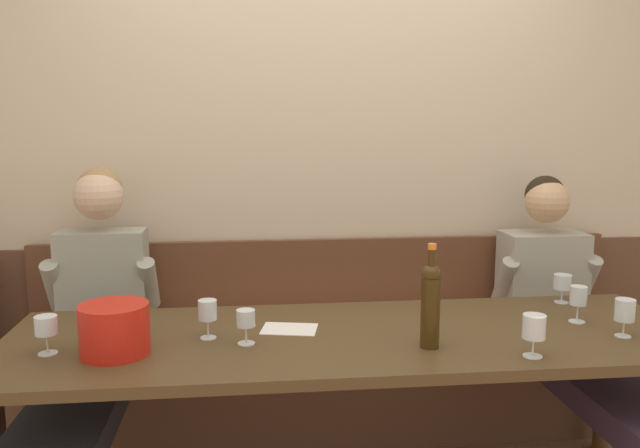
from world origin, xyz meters
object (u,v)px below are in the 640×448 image
wine_glass_right_end (578,298)px  person_right_seat (87,338)px  person_center_left_seat (574,325)px  wine_glass_center_rear (46,327)px  ice_bucket (115,329)px  wine_glass_by_bottle (534,329)px  wine_bottle_clear_water (431,302)px  wine_glass_mid_left (563,283)px  dining_table (354,351)px  wine_glass_left_end (626,311)px  wine_glass_near_bucket (208,311)px  wine_glass_center_front (246,320)px  wall_bench (331,377)px

wine_glass_right_end → person_right_seat: bearing=171.9°
person_center_left_seat → wine_glass_center_rear: (-2.14, -0.42, 0.21)m
ice_bucket → wine_glass_by_bottle: size_ratio=1.60×
wine_bottle_clear_water → wine_glass_mid_left: size_ratio=2.95×
dining_table → wine_bottle_clear_water: bearing=-35.6°
ice_bucket → wine_glass_left_end: 1.84m
ice_bucket → wine_glass_left_end: size_ratio=1.65×
person_center_left_seat → wine_glass_left_end: (-0.06, -0.48, 0.21)m
wine_glass_near_bucket → wine_glass_center_front: wine_glass_near_bucket is taller
person_center_left_seat → wine_glass_right_end: person_center_left_seat is taller
wine_glass_center_rear → wine_glass_center_front: (0.68, 0.03, -0.00)m
wine_glass_center_front → person_right_seat: bearing=149.1°
person_right_seat → wine_glass_center_rear: size_ratio=9.81×
wine_glass_mid_left → wine_glass_near_bucket: 1.55m
wine_glass_mid_left → wine_glass_center_front: 1.44m
dining_table → ice_bucket: ice_bucket is taller
wall_bench → dining_table: size_ratio=1.12×
wine_glass_mid_left → wine_glass_near_bucket: (-1.52, -0.30, 0.01)m
wine_glass_near_bucket → wine_glass_by_bottle: bearing=-15.7°
person_center_left_seat → wine_glass_center_rear: 2.19m
wine_bottle_clear_water → wine_glass_center_rear: wine_bottle_clear_water is taller
person_center_left_seat → wine_glass_mid_left: 0.22m
wine_glass_mid_left → person_right_seat: bearing=179.7°
person_center_left_seat → wine_glass_center_front: size_ratio=9.98×
wall_bench → wine_glass_center_rear: size_ratio=21.53×
ice_bucket → wine_glass_left_end: ice_bucket is taller
ice_bucket → wine_bottle_clear_water: (1.09, -0.05, 0.08)m
wine_glass_left_end → wine_glass_mid_left: wine_glass_left_end is taller
person_right_seat → wine_glass_center_rear: person_right_seat is taller
wall_bench → dining_table: 0.78m
person_right_seat → wine_bottle_clear_water: bearing=-20.8°
wine_glass_center_rear → wine_glass_mid_left: (2.06, 0.41, -0.00)m
wine_glass_center_front → wine_glass_left_end: bearing=-3.3°
wine_glass_by_bottle → wine_glass_center_front: (-0.97, 0.24, -0.01)m
wall_bench → wine_glass_mid_left: wall_bench is taller
wine_glass_center_rear → wine_glass_mid_left: 2.10m
wine_glass_left_end → wall_bench: bearing=140.1°
wine_glass_by_bottle → wine_glass_left_end: bearing=20.1°
person_right_seat → wine_glass_center_front: person_right_seat is taller
wine_glass_left_end → wine_glass_near_bucket: wine_glass_near_bucket is taller
wine_glass_left_end → wine_glass_near_bucket: 1.54m
wine_glass_center_front → dining_table: bearing=9.9°
wall_bench → ice_bucket: (-0.85, -0.80, 0.54)m
person_right_seat → person_center_left_seat: 2.11m
wine_glass_left_end → person_right_seat: bearing=167.1°
wine_bottle_clear_water → wine_glass_right_end: bearing=17.8°
wall_bench → wine_glass_left_end: bearing=-39.9°
wine_glass_center_rear → wine_glass_right_end: wine_glass_right_end is taller
wine_glass_center_front → wine_bottle_clear_water: bearing=-9.1°
wine_glass_left_end → wine_glass_mid_left: 0.46m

